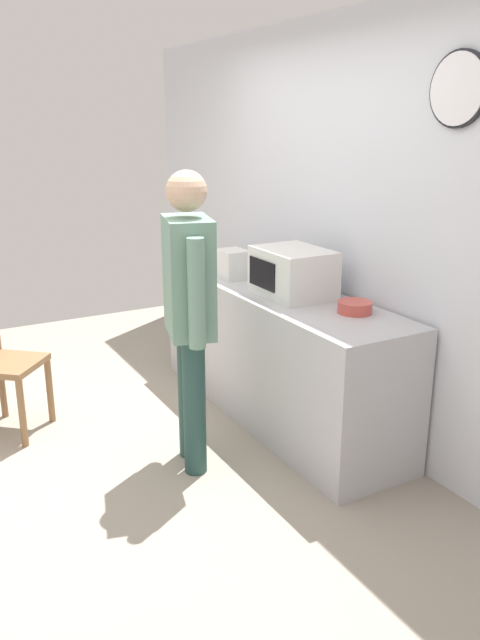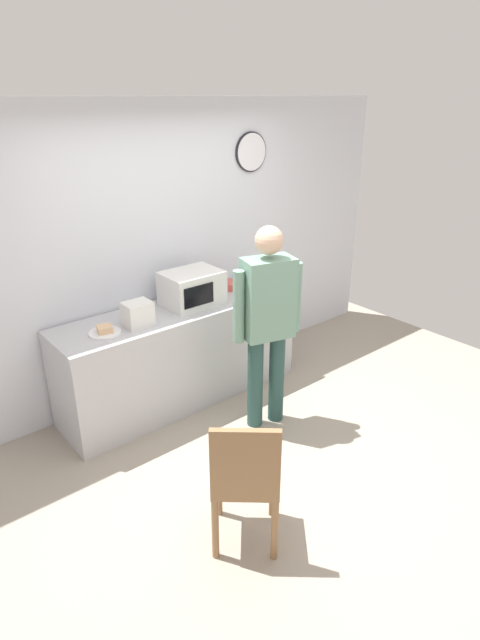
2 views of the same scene
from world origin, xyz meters
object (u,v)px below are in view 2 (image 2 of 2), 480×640
at_px(sandwich_plate, 105,331).
at_px(toaster, 138,314).
at_px(salad_bowl, 229,285).
at_px(microwave, 192,288).
at_px(wooden_chair, 245,478).
at_px(spoon_utensil, 166,298).
at_px(person_standing, 267,315).
at_px(fork_utensil, 129,310).

distance_m(sandwich_plate, toaster, 0.29).
bearing_deg(salad_bowl, microwave, -168.44).
xyz_separation_m(sandwich_plate, wooden_chair, (0.06, -1.64, -0.39)).
bearing_deg(microwave, spoon_utensil, 113.49).
bearing_deg(microwave, sandwich_plate, -174.85).
bearing_deg(wooden_chair, person_standing, 42.46).
height_order(spoon_utensil, person_standing, person_standing).
distance_m(sandwich_plate, wooden_chair, 1.68).
bearing_deg(sandwich_plate, toaster, -5.63).
xyz_separation_m(toaster, fork_utensil, (0.10, 0.34, -0.10)).
bearing_deg(salad_bowl, sandwich_plate, -172.52).
relative_size(spoon_utensil, wooden_chair, 0.18).
height_order(microwave, spoon_utensil, microwave).
relative_size(fork_utensil, spoon_utensil, 1.00).
relative_size(microwave, wooden_chair, 0.53).
bearing_deg(toaster, salad_bowl, 10.76).
xyz_separation_m(spoon_utensil, person_standing, (0.29, -1.07, 0.10)).
height_order(salad_bowl, wooden_chair, salad_bowl).
bearing_deg(microwave, person_standing, -78.04).
relative_size(fork_utensil, person_standing, 0.10).
bearing_deg(person_standing, microwave, 101.96).
distance_m(sandwich_plate, spoon_utensil, 0.85).
relative_size(microwave, person_standing, 0.29).
xyz_separation_m(toaster, person_standing, (0.78, -0.69, 0.01)).
xyz_separation_m(sandwich_plate, toaster, (0.28, -0.03, 0.08)).
bearing_deg(microwave, wooden_chair, -115.81).
relative_size(spoon_utensil, person_standing, 0.10).
bearing_deg(wooden_chair, spoon_utensil, 70.17).
bearing_deg(toaster, sandwich_plate, 174.37).
height_order(fork_utensil, spoon_utensil, same).
bearing_deg(person_standing, wooden_chair, -137.54).
relative_size(microwave, spoon_utensil, 2.94).
distance_m(sandwich_plate, salad_bowl, 1.40).
xyz_separation_m(microwave, salad_bowl, (0.50, 0.10, -0.12)).
bearing_deg(salad_bowl, fork_utensil, 172.66).
relative_size(salad_bowl, spoon_utensil, 1.19).
bearing_deg(fork_utensil, sandwich_plate, -140.57).
height_order(microwave, sandwich_plate, microwave).
height_order(salad_bowl, person_standing, person_standing).
bearing_deg(toaster, person_standing, -41.79).
bearing_deg(spoon_utensil, person_standing, -75.03).
bearing_deg(person_standing, fork_utensil, 123.27).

